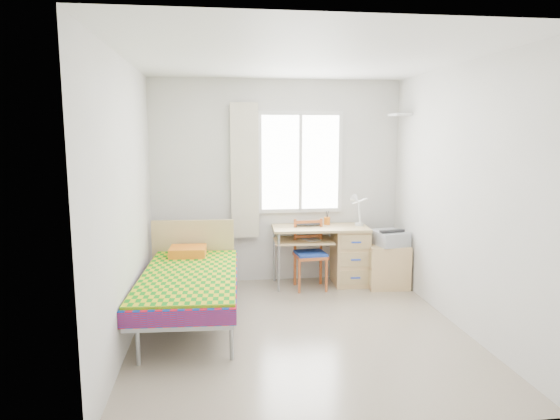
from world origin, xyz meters
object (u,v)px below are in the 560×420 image
object	(u,v)px
bed	(190,279)
cabinet	(387,265)
chair	(310,250)
printer	(389,237)
desk	(344,252)

from	to	relation	value
bed	cabinet	distance (m)	2.55
chair	printer	size ratio (longest dim) A/B	1.78
bed	desk	bearing A→B (deg)	31.13
desk	printer	bearing A→B (deg)	-19.48
chair	printer	xyz separation A→B (m)	(0.98, -0.10, 0.15)
bed	chair	distance (m)	1.71
bed	chair	world-z (taller)	bed
desk	cabinet	xyz separation A→B (m)	(0.50, -0.20, -0.14)
bed	cabinet	xyz separation A→B (m)	(2.40, 0.83, -0.16)
chair	printer	world-z (taller)	chair
desk	cabinet	bearing A→B (deg)	-19.13
chair	printer	bearing A→B (deg)	-10.76
cabinet	printer	bearing A→B (deg)	-27.32
chair	cabinet	xyz separation A→B (m)	(0.96, -0.09, -0.21)
bed	printer	world-z (taller)	bed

